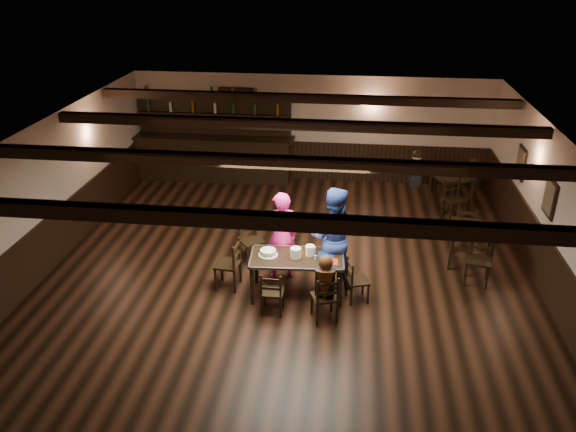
# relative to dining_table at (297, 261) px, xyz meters

# --- Properties ---
(ground) EXTENTS (10.00, 10.00, 0.00)m
(ground) POSITION_rel_dining_table_xyz_m (-0.21, 0.56, -0.67)
(ground) COLOR black
(ground) RESTS_ON ground
(room_shell) EXTENTS (9.02, 10.02, 2.71)m
(room_shell) POSITION_rel_dining_table_xyz_m (-0.20, 0.60, 1.07)
(room_shell) COLOR beige
(room_shell) RESTS_ON ground
(dining_table) EXTENTS (1.64, 0.89, 0.75)m
(dining_table) POSITION_rel_dining_table_xyz_m (0.00, 0.00, 0.00)
(dining_table) COLOR black
(dining_table) RESTS_ON ground
(chair_near_left) EXTENTS (0.37, 0.35, 0.78)m
(chair_near_left) POSITION_rel_dining_table_xyz_m (-0.35, -0.63, -0.22)
(chair_near_left) COLOR black
(chair_near_left) RESTS_ON ground
(chair_near_right) EXTENTS (0.49, 0.48, 0.84)m
(chair_near_right) POSITION_rel_dining_table_xyz_m (0.54, -0.73, -0.18)
(chair_near_right) COLOR black
(chair_near_right) RESTS_ON ground
(chair_end_left) EXTENTS (0.44, 0.46, 0.91)m
(chair_end_left) POSITION_rel_dining_table_xyz_m (-1.16, 0.11, -0.14)
(chair_end_left) COLOR black
(chair_end_left) RESTS_ON ground
(chair_end_right) EXTENTS (0.43, 0.45, 0.78)m
(chair_end_right) POSITION_rel_dining_table_xyz_m (0.98, -0.07, -0.22)
(chair_end_right) COLOR black
(chair_end_right) RESTS_ON ground
(chair_far_pushed) EXTENTS (0.54, 0.54, 0.85)m
(chair_far_pushed) POSITION_rel_dining_table_xyz_m (-1.02, 1.13, -0.17)
(chair_far_pushed) COLOR black
(chair_far_pushed) RESTS_ON ground
(woman_pink) EXTENTS (0.71, 0.57, 1.68)m
(woman_pink) POSITION_rel_dining_table_xyz_m (-0.34, 0.55, 0.17)
(woman_pink) COLOR #F1229A
(woman_pink) RESTS_ON ground
(man_blue) EXTENTS (0.95, 0.77, 1.85)m
(man_blue) POSITION_rel_dining_table_xyz_m (0.58, 0.47, 0.25)
(man_blue) COLOR navy
(man_blue) RESTS_ON ground
(seated_person) EXTENTS (0.31, 0.46, 0.76)m
(seated_person) POSITION_rel_dining_table_xyz_m (0.52, -0.68, 0.13)
(seated_person) COLOR black
(seated_person) RESTS_ON ground
(cake) EXTENTS (0.33, 0.33, 0.10)m
(cake) POSITION_rel_dining_table_xyz_m (-0.49, -0.00, 0.12)
(cake) COLOR white
(cake) RESTS_ON dining_table
(plate_stack_a) EXTENTS (0.18, 0.18, 0.17)m
(plate_stack_a) POSITION_rel_dining_table_xyz_m (-0.02, -0.02, 0.17)
(plate_stack_a) COLOR white
(plate_stack_a) RESTS_ON dining_table
(plate_stack_b) EXTENTS (0.15, 0.15, 0.18)m
(plate_stack_b) POSITION_rel_dining_table_xyz_m (0.21, 0.09, 0.17)
(plate_stack_b) COLOR white
(plate_stack_b) RESTS_ON dining_table
(tea_light) EXTENTS (0.04, 0.04, 0.06)m
(tea_light) POSITION_rel_dining_table_xyz_m (-0.00, 0.12, 0.10)
(tea_light) COLOR #A5A8AD
(tea_light) RESTS_ON dining_table
(salt_shaker) EXTENTS (0.03, 0.03, 0.08)m
(salt_shaker) POSITION_rel_dining_table_xyz_m (0.31, -0.05, 0.12)
(salt_shaker) COLOR silver
(salt_shaker) RESTS_ON dining_table
(pepper_shaker) EXTENTS (0.04, 0.04, 0.09)m
(pepper_shaker) POSITION_rel_dining_table_xyz_m (0.44, -0.03, 0.13)
(pepper_shaker) COLOR #A5A8AD
(pepper_shaker) RESTS_ON dining_table
(drink_glass) EXTENTS (0.07, 0.07, 0.11)m
(drink_glass) POSITION_rel_dining_table_xyz_m (0.27, 0.16, 0.13)
(drink_glass) COLOR silver
(drink_glass) RESTS_ON dining_table
(menu_red) EXTENTS (0.32, 0.24, 0.00)m
(menu_red) POSITION_rel_dining_table_xyz_m (0.54, -0.10, 0.08)
(menu_red) COLOR maroon
(menu_red) RESTS_ON dining_table
(menu_blue) EXTENTS (0.31, 0.24, 0.00)m
(menu_blue) POSITION_rel_dining_table_xyz_m (0.48, 0.13, 0.08)
(menu_blue) COLOR #102350
(menu_blue) RESTS_ON dining_table
(bar_counter) EXTENTS (4.15, 0.70, 2.20)m
(bar_counter) POSITION_rel_dining_table_xyz_m (-2.69, 5.27, 0.05)
(bar_counter) COLOR black
(bar_counter) RESTS_ON ground
(back_table_a) EXTENTS (1.00, 1.00, 0.75)m
(back_table_a) POSITION_rel_dining_table_xyz_m (3.17, 1.45, -0.02)
(back_table_a) COLOR black
(back_table_a) RESTS_ON ground
(back_table_b) EXTENTS (1.09, 1.09, 0.75)m
(back_table_b) POSITION_rel_dining_table_xyz_m (3.16, 4.19, -0.02)
(back_table_b) COLOR black
(back_table_b) RESTS_ON ground
(bg_patron_left) EXTENTS (0.24, 0.40, 0.81)m
(bg_patron_left) POSITION_rel_dining_table_xyz_m (2.34, 4.32, 0.20)
(bg_patron_left) COLOR black
(bg_patron_left) RESTS_ON ground
(bg_patron_right) EXTENTS (0.27, 0.37, 0.69)m
(bg_patron_right) POSITION_rel_dining_table_xyz_m (3.63, 4.30, 0.14)
(bg_patron_right) COLOR black
(bg_patron_right) RESTS_ON ground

